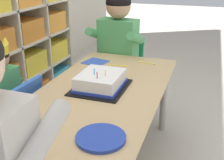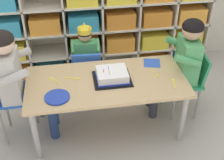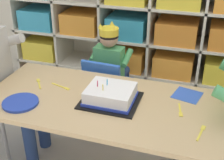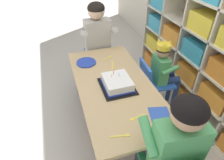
# 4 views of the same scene
# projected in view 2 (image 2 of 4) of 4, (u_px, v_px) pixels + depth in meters

# --- Properties ---
(ground) EXTENTS (16.00, 16.00, 0.00)m
(ground) POSITION_uv_depth(u_px,v_px,m) (107.00, 127.00, 2.91)
(ground) COLOR #BCB2A3
(storage_cubby_shelf) EXTENTS (2.50, 0.38, 1.47)m
(storage_cubby_shelf) POSITION_uv_depth(u_px,v_px,m) (103.00, 15.00, 3.34)
(storage_cubby_shelf) COLOR beige
(storage_cubby_shelf) RESTS_ON ground
(activity_table) EXTENTS (1.39, 0.66, 0.56)m
(activity_table) POSITION_uv_depth(u_px,v_px,m) (107.00, 86.00, 2.63)
(activity_table) COLOR tan
(activity_table) RESTS_ON ground
(classroom_chair_blue) EXTENTS (0.33, 0.34, 0.62)m
(classroom_chair_blue) POSITION_uv_depth(u_px,v_px,m) (87.00, 69.00, 3.07)
(classroom_chair_blue) COLOR blue
(classroom_chair_blue) RESTS_ON ground
(child_with_crown) EXTENTS (0.30, 0.31, 0.85)m
(child_with_crown) POSITION_uv_depth(u_px,v_px,m) (86.00, 51.00, 3.06)
(child_with_crown) COLOR #4C9E5B
(child_with_crown) RESTS_ON ground
(classroom_chair_adult_side) EXTENTS (0.34, 0.31, 0.75)m
(classroom_chair_adult_side) POSITION_uv_depth(u_px,v_px,m) (8.00, 96.00, 2.57)
(classroom_chair_adult_side) COLOR #1E4CA8
(classroom_chair_adult_side) RESTS_ON ground
(adult_helper_seated) EXTENTS (0.44, 0.40, 1.07)m
(adult_helper_seated) POSITION_uv_depth(u_px,v_px,m) (18.00, 75.00, 2.46)
(adult_helper_seated) COLOR #B2ADA3
(adult_helper_seated) RESTS_ON ground
(classroom_chair_guest_side) EXTENTS (0.34, 0.39, 0.66)m
(classroom_chair_guest_side) POSITION_uv_depth(u_px,v_px,m) (190.00, 77.00, 2.90)
(classroom_chair_guest_side) COLOR #238451
(classroom_chair_guest_side) RESTS_ON ground
(guest_at_table_side) EXTENTS (0.45, 0.43, 1.01)m
(guest_at_table_side) POSITION_uv_depth(u_px,v_px,m) (182.00, 59.00, 2.77)
(guest_at_table_side) COLOR #4C9E5B
(guest_at_table_side) RESTS_ON ground
(birthday_cake_on_tray) EXTENTS (0.33, 0.29, 0.12)m
(birthday_cake_on_tray) POSITION_uv_depth(u_px,v_px,m) (112.00, 76.00, 2.58)
(birthday_cake_on_tray) COLOR black
(birthday_cake_on_tray) RESTS_ON activity_table
(paper_plate_stack) EXTENTS (0.20, 0.20, 0.01)m
(paper_plate_stack) POSITION_uv_depth(u_px,v_px,m) (57.00, 97.00, 2.39)
(paper_plate_stack) COLOR #233DA3
(paper_plate_stack) RESTS_ON activity_table
(paper_napkin_square) EXTENTS (0.19, 0.19, 0.00)m
(paper_napkin_square) POSITION_uv_depth(u_px,v_px,m) (152.00, 63.00, 2.82)
(paper_napkin_square) COLOR #3356B7
(paper_napkin_square) RESTS_ON activity_table
(fork_by_napkin) EXTENTS (0.09, 0.12, 0.00)m
(fork_by_napkin) POSITION_uv_depth(u_px,v_px,m) (54.00, 80.00, 2.59)
(fork_by_napkin) COLOR yellow
(fork_by_napkin) RESTS_ON activity_table
(fork_scattered_mid_table) EXTENTS (0.04, 0.13, 0.00)m
(fork_scattered_mid_table) POSITION_uv_depth(u_px,v_px,m) (155.00, 74.00, 2.67)
(fork_scattered_mid_table) COLOR yellow
(fork_scattered_mid_table) RESTS_ON activity_table
(fork_near_cake_tray) EXTENTS (0.14, 0.06, 0.00)m
(fork_near_cake_tray) POSITION_uv_depth(u_px,v_px,m) (72.00, 78.00, 2.61)
(fork_near_cake_tray) COLOR yellow
(fork_near_cake_tray) RESTS_ON activity_table
(fork_beside_plate_stack) EXTENTS (0.04, 0.14, 0.00)m
(fork_beside_plate_stack) POSITION_uv_depth(u_px,v_px,m) (174.00, 83.00, 2.56)
(fork_beside_plate_stack) COLOR yellow
(fork_beside_plate_stack) RESTS_ON activity_table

